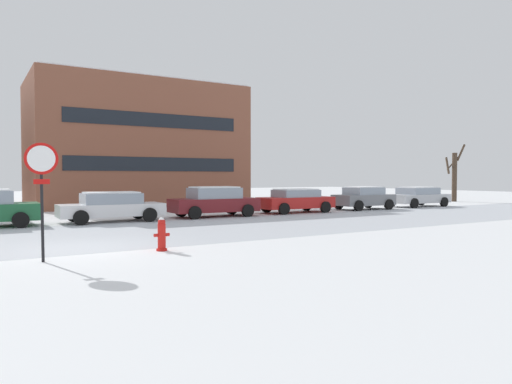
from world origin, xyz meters
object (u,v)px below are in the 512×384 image
parked_car_white (111,206)px  parked_car_silver (418,196)px  parked_car_gray (364,198)px  fire_hydrant (162,234)px  stop_sign (42,178)px  parked_car_red (296,200)px  parked_car_maroon (214,202)px

parked_car_white → parked_car_silver: (20.72, 0.26, -0.00)m
parked_car_gray → parked_car_white: bearing=-179.6°
fire_hydrant → parked_car_gray: (16.50, 9.28, 0.27)m
stop_sign → parked_car_red: bearing=33.3°
fire_hydrant → parked_car_white: 9.24m
stop_sign → parked_car_white: stop_sign is taller
fire_hydrant → parked_car_white: (0.96, 9.19, 0.24)m
parked_car_maroon → parked_car_silver: 15.54m
parked_car_gray → parked_car_red: bearing=179.6°
stop_sign → parked_car_white: size_ratio=0.62×
parked_car_white → stop_sign: bearing=-113.2°
stop_sign → fire_hydrant: bearing=2.2°
stop_sign → parked_car_silver: (24.71, 9.57, -1.31)m
parked_car_white → parked_car_maroon: bearing=0.4°
parked_car_maroon → parked_car_silver: bearing=0.8°
parked_car_white → parked_car_maroon: parked_car_maroon is taller
parked_car_white → parked_car_silver: bearing=0.7°
parked_car_gray → parked_car_maroon: bearing=-179.7°
fire_hydrant → parked_car_gray: bearing=29.4°
stop_sign → parked_car_gray: size_ratio=0.74×
stop_sign → parked_car_white: (3.99, 9.30, -1.30)m
parked_car_maroon → parked_car_gray: bearing=0.3°
parked_car_maroon → parked_car_silver: (15.54, 0.23, -0.08)m
parked_car_white → parked_car_gray: bearing=0.4°
fire_hydrant → parked_car_gray: 18.93m
parked_car_gray → fire_hydrant: bearing=-150.6°
fire_hydrant → parked_car_gray: parked_car_gray is taller
parked_car_red → stop_sign: bearing=-146.7°
fire_hydrant → parked_car_gray: size_ratio=0.24×
parked_car_maroon → parked_car_silver: parked_car_maroon is taller
parked_car_gray → parked_car_silver: bearing=1.8°
stop_sign → parked_car_maroon: stop_sign is taller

